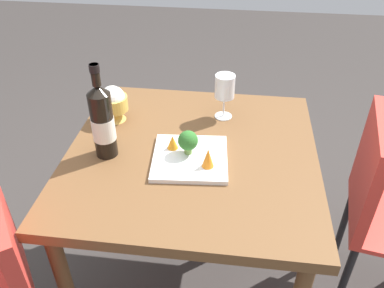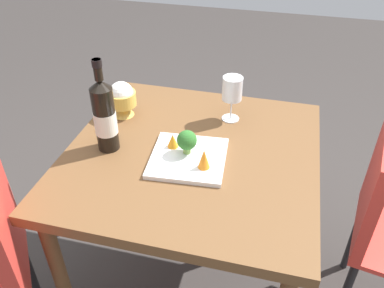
% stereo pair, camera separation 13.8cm
% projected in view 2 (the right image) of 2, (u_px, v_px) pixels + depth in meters
% --- Properties ---
extents(ground_plane, '(8.00, 8.00, 0.00)m').
position_uv_depth(ground_plane, '(192.00, 280.00, 1.83)').
color(ground_plane, '#383330').
extents(dining_table, '(0.87, 0.87, 0.74)m').
position_uv_depth(dining_table, '(192.00, 171.00, 1.45)').
color(dining_table, brown).
rests_on(dining_table, ground_plane).
extents(wine_bottle, '(0.08, 0.08, 0.33)m').
position_uv_depth(wine_bottle, '(105.00, 116.00, 1.33)').
color(wine_bottle, black).
rests_on(wine_bottle, dining_table).
extents(wine_glass, '(0.08, 0.08, 0.18)m').
position_uv_depth(wine_glass, '(232.00, 90.00, 1.49)').
color(wine_glass, white).
rests_on(wine_glass, dining_table).
extents(rice_bowl, '(0.11, 0.11, 0.14)m').
position_uv_depth(rice_bowl, '(122.00, 98.00, 1.55)').
color(rice_bowl, gold).
rests_on(rice_bowl, dining_table).
extents(serving_plate, '(0.27, 0.27, 0.02)m').
position_uv_depth(serving_plate, '(188.00, 158.00, 1.35)').
color(serving_plate, white).
rests_on(serving_plate, dining_table).
extents(broccoli_floret, '(0.07, 0.07, 0.09)m').
position_uv_depth(broccoli_floret, '(187.00, 141.00, 1.33)').
color(broccoli_floret, '#729E4C').
rests_on(broccoli_floret, serving_plate).
extents(carrot_garnish_left, '(0.04, 0.04, 0.05)m').
position_uv_depth(carrot_garnish_left, '(173.00, 140.00, 1.37)').
color(carrot_garnish_left, orange).
rests_on(carrot_garnish_left, serving_plate).
extents(carrot_garnish_right, '(0.04, 0.04, 0.07)m').
position_uv_depth(carrot_garnish_right, '(204.00, 159.00, 1.28)').
color(carrot_garnish_right, orange).
rests_on(carrot_garnish_right, serving_plate).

